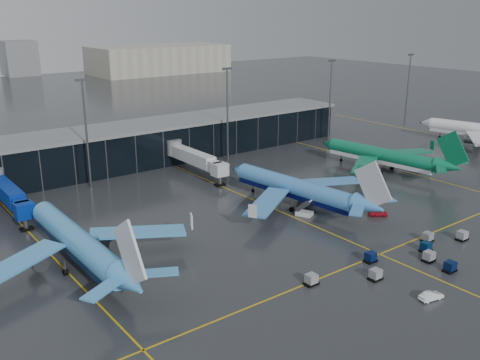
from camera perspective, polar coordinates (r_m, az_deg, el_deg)
ground at (r=97.98m, az=4.07°, el=-6.42°), size 600.00×600.00×0.00m
terminal_pier at (r=146.10m, az=-12.11°, el=3.57°), size 142.00×17.00×10.70m
jet_bridges at (r=117.99m, az=-23.46°, el=-1.30°), size 94.00×27.50×7.20m
flood_masts at (r=136.05m, az=-8.23°, el=6.38°), size 203.00×0.50×25.50m
distant_hangars at (r=355.70m, az=-19.56°, el=11.56°), size 260.00×71.00×22.00m
taxi_lines at (r=111.46m, az=4.36°, el=-3.38°), size 220.00×120.00×0.02m
airliner_arkefly at (r=89.97m, az=-17.17°, el=-4.79°), size 38.63×43.95×13.46m
airliner_klm_near at (r=113.10m, az=5.81°, el=0.36°), size 41.38×45.95×12.98m
airliner_aer_lingus at (r=143.00m, az=14.83°, el=3.47°), size 41.16×45.58×12.75m
baggage_carts at (r=94.20m, az=17.54°, el=-7.76°), size 35.80×11.82×1.70m
mobile_airstair at (r=109.75m, az=6.89°, el=-3.38°), size 3.34×3.83×3.45m
service_van_red at (r=112.25m, az=14.51°, el=-3.41°), size 4.04×3.56×1.32m
service_van_white at (r=83.34m, az=19.72°, el=-11.55°), size 4.00×2.04×1.26m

